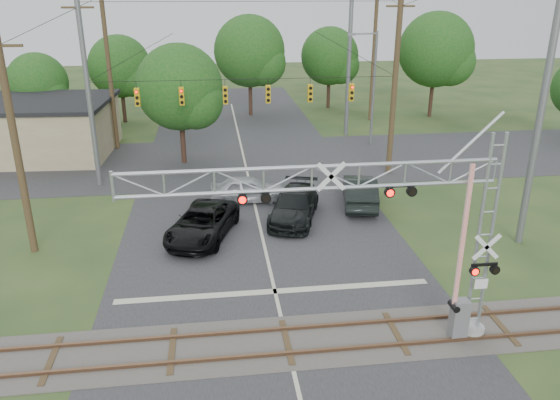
{
  "coord_description": "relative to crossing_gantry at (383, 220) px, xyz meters",
  "views": [
    {
      "loc": [
        -2.31,
        -13.98,
        11.69
      ],
      "look_at": [
        0.47,
        7.5,
        3.28
      ],
      "focal_mm": 35.0,
      "sensor_mm": 36.0,
      "label": 1
    }
  ],
  "objects": [
    {
      "name": "road_cross",
      "position": [
        -3.06,
        22.36,
        -4.69
      ],
      "size": [
        90.0,
        12.0,
        0.02
      ],
      "primitive_type": "cube",
      "color": "#29292B",
      "rests_on": "ground"
    },
    {
      "name": "pickup_black",
      "position": [
        -6.01,
        9.62,
        -3.93
      ],
      "size": [
        4.2,
        6.07,
        1.54
      ],
      "primitive_type": "imported",
      "rotation": [
        0.0,
        0.0,
        -0.33
      ],
      "color": "black",
      "rests_on": "ground"
    },
    {
      "name": "road_main",
      "position": [
        -3.06,
        8.36,
        -4.69
      ],
      "size": [
        14.0,
        90.0,
        0.02
      ],
      "primitive_type": "cube",
      "color": "#29292B",
      "rests_on": "ground"
    },
    {
      "name": "suv_dark",
      "position": [
        2.99,
        13.01,
        -3.86
      ],
      "size": [
        2.77,
        5.37,
        1.68
      ],
      "primitive_type": "imported",
      "rotation": [
        0.0,
        0.0,
        2.94
      ],
      "color": "black",
      "rests_on": "ground"
    },
    {
      "name": "railroad_track",
      "position": [
        -3.06,
        0.36,
        -4.67
      ],
      "size": [
        90.0,
        3.2,
        0.17
      ],
      "color": "#46413D",
      "rests_on": "ground"
    },
    {
      "name": "traffic_signal_span",
      "position": [
        -2.15,
        18.36,
        1.01
      ],
      "size": [
        19.34,
        0.36,
        11.5
      ],
      "color": "slate",
      "rests_on": "ground"
    },
    {
      "name": "streetlight",
      "position": [
        7.03,
        25.31,
        0.21
      ],
      "size": [
        2.34,
        0.24,
        8.78
      ],
      "color": "slate",
      "rests_on": "ground"
    },
    {
      "name": "ground",
      "position": [
        -3.06,
        -1.64,
        -4.7
      ],
      "size": [
        160.0,
        160.0,
        0.0
      ],
      "primitive_type": "plane",
      "color": "#263F1D",
      "rests_on": "ground"
    },
    {
      "name": "crossing_gantry",
      "position": [
        0.0,
        0.0,
        0.0
      ],
      "size": [
        12.53,
        0.96,
        7.48
      ],
      "color": "gray",
      "rests_on": "ground"
    },
    {
      "name": "treeline",
      "position": [
        -0.58,
        33.98,
        0.79
      ],
      "size": [
        58.45,
        23.49,
        9.85
      ],
      "color": "#332017",
      "rests_on": "ground"
    },
    {
      "name": "car_dark",
      "position": [
        -1.1,
        11.34,
        -3.91
      ],
      "size": [
        3.77,
        5.88,
        1.59
      ],
      "primitive_type": "imported",
      "rotation": [
        0.0,
        0.0,
        -0.31
      ],
      "color": "black",
      "rests_on": "ground"
    },
    {
      "name": "sedan_silver",
      "position": [
        -3.36,
        14.34,
        -3.95
      ],
      "size": [
        4.51,
        2.0,
        1.51
      ],
      "primitive_type": "imported",
      "rotation": [
        0.0,
        0.0,
        1.52
      ],
      "color": "#A8AAB0",
      "rests_on": "ground"
    },
    {
      "name": "utility_poles",
      "position": [
        0.58,
        21.23,
        1.64
      ],
      "size": [
        25.74,
        27.46,
        14.15
      ],
      "color": "#40311D",
      "rests_on": "ground"
    }
  ]
}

